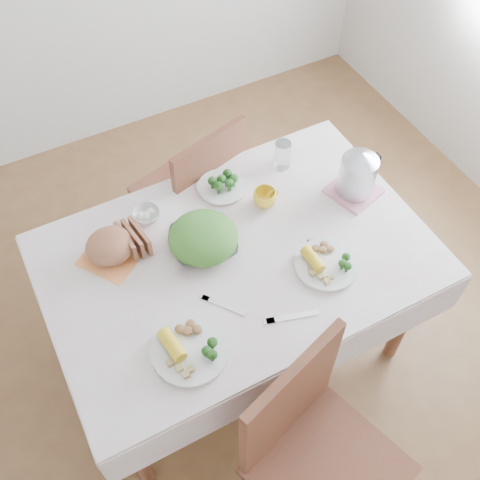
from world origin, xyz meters
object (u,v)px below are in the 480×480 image
chair_near (328,473)px  yellow_mug (265,198)px  electric_kettle (358,172)px  dining_table (238,305)px  salad_bowl (204,243)px  chair_far (187,191)px  dinner_plate_left (190,351)px  dinner_plate_right (326,265)px

chair_near → yellow_mug: size_ratio=10.53×
yellow_mug → electric_kettle: 0.40m
dining_table → salad_bowl: bearing=138.4°
chair_far → dining_table: bearing=69.5°
chair_near → chair_far: size_ratio=1.08×
dinner_plate_left → electric_kettle: size_ratio=1.27×
dining_table → chair_far: chair_far is taller
dining_table → dinner_plate_right: dinner_plate_right is taller
dinner_plate_left → dinner_plate_right: dinner_plate_left is taller
dining_table → electric_kettle: bearing=5.9°
dinner_plate_left → yellow_mug: bearing=40.2°
chair_near → yellow_mug: 1.08m
dinner_plate_right → electric_kettle: bearing=40.5°
salad_bowl → dinner_plate_left: bearing=-121.5°
dinner_plate_left → dinner_plate_right: (0.61, 0.08, 0.00)m
chair_near → yellow_mug: bearing=56.4°
chair_near → salad_bowl: (-0.04, 0.90, 0.33)m
chair_far → dinner_plate_left: bearing=51.7°
dinner_plate_left → dinner_plate_right: bearing=7.8°
chair_far → yellow_mug: 0.60m
salad_bowl → electric_kettle: electric_kettle is taller
dinner_plate_left → chair_far: bearing=67.3°
chair_far → salad_bowl: (-0.16, -0.56, 0.33)m
dining_table → yellow_mug: bearing=39.3°
salad_bowl → yellow_mug: yellow_mug is taller
dinner_plate_right → chair_far: bearing=104.2°
salad_bowl → yellow_mug: bearing=15.3°
chair_near → electric_kettle: 1.16m
dining_table → electric_kettle: size_ratio=6.53×
dining_table → dinner_plate_right: size_ratio=5.66×
chair_near → electric_kettle: electric_kettle is taller
yellow_mug → dining_table: bearing=-140.7°
chair_near → chair_far: bearing=67.7°
chair_far → dinner_plate_right: size_ratio=3.84×
chair_near → yellow_mug: (0.28, 0.99, 0.34)m
yellow_mug → salad_bowl: bearing=-164.7°
chair_near → chair_far: 1.46m
chair_far → salad_bowl: size_ratio=3.67×
chair_far → dinner_plate_right: 0.94m
salad_bowl → electric_kettle: bearing=-2.6°
chair_far → electric_kettle: electric_kettle is taller
salad_bowl → yellow_mug: 0.34m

